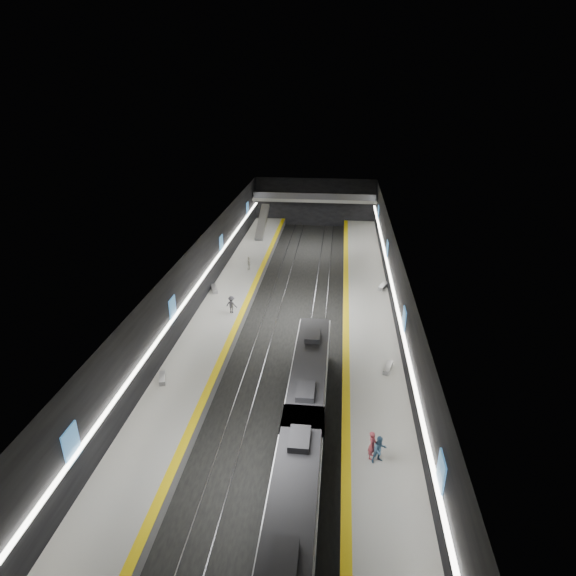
# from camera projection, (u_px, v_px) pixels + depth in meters

# --- Properties ---
(ground) EXTENTS (70.00, 70.00, 0.00)m
(ground) POSITION_uv_depth(u_px,v_px,m) (294.00, 319.00, 50.03)
(ground) COLOR black
(ground) RESTS_ON ground
(ceiling) EXTENTS (20.00, 70.00, 0.04)m
(ceiling) POSITION_uv_depth(u_px,v_px,m) (295.00, 246.00, 46.82)
(ceiling) COLOR beige
(ceiling) RESTS_ON wall_left
(wall_left) EXTENTS (0.04, 70.00, 8.00)m
(wall_left) POSITION_uv_depth(u_px,v_px,m) (198.00, 280.00, 49.43)
(wall_left) COLOR black
(wall_left) RESTS_ON ground
(wall_right) EXTENTS (0.04, 70.00, 8.00)m
(wall_right) POSITION_uv_depth(u_px,v_px,m) (395.00, 288.00, 47.42)
(wall_right) COLOR black
(wall_right) RESTS_ON ground
(wall_back) EXTENTS (20.00, 0.04, 8.00)m
(wall_back) POSITION_uv_depth(u_px,v_px,m) (315.00, 202.00, 80.30)
(wall_back) COLOR black
(wall_back) RESTS_ON ground
(platform_left) EXTENTS (5.00, 70.00, 1.00)m
(platform_left) POSITION_uv_depth(u_px,v_px,m) (224.00, 311.00, 50.58)
(platform_left) COLOR slate
(platform_left) RESTS_ON ground
(tile_surface_left) EXTENTS (5.00, 70.00, 0.02)m
(tile_surface_left) POSITION_uv_depth(u_px,v_px,m) (223.00, 307.00, 50.38)
(tile_surface_left) COLOR #A6A6A1
(tile_surface_left) RESTS_ON platform_left
(tactile_strip_left) EXTENTS (0.60, 70.00, 0.02)m
(tactile_strip_left) POSITION_uv_depth(u_px,v_px,m) (244.00, 308.00, 50.15)
(tactile_strip_left) COLOR yellow
(tactile_strip_left) RESTS_ON platform_left
(platform_right) EXTENTS (5.00, 70.00, 1.00)m
(platform_right) POSITION_uv_depth(u_px,v_px,m) (367.00, 318.00, 49.07)
(platform_right) COLOR slate
(platform_right) RESTS_ON ground
(tile_surface_right) EXTENTS (5.00, 70.00, 0.02)m
(tile_surface_right) POSITION_uv_depth(u_px,v_px,m) (368.00, 314.00, 48.87)
(tile_surface_right) COLOR #A6A6A1
(tile_surface_right) RESTS_ON platform_right
(tactile_strip_right) EXTENTS (0.60, 70.00, 0.02)m
(tactile_strip_right) POSITION_uv_depth(u_px,v_px,m) (346.00, 313.00, 49.09)
(tactile_strip_right) COLOR yellow
(tactile_strip_right) RESTS_ON platform_right
(rails) EXTENTS (6.52, 70.00, 0.12)m
(rails) POSITION_uv_depth(u_px,v_px,m) (294.00, 319.00, 50.00)
(rails) COLOR gray
(rails) RESTS_ON ground
(train) EXTENTS (2.69, 27.10, 3.60)m
(train) POSITION_uv_depth(u_px,v_px,m) (302.00, 439.00, 30.25)
(train) COLOR #10223E
(train) RESTS_ON ground
(ad_posters) EXTENTS (19.94, 53.50, 2.20)m
(ad_posters) POSITION_uv_depth(u_px,v_px,m) (296.00, 276.00, 49.14)
(ad_posters) COLOR teal
(ad_posters) RESTS_ON wall_left
(cove_light_left) EXTENTS (0.25, 68.60, 0.12)m
(cove_light_left) POSITION_uv_depth(u_px,v_px,m) (200.00, 282.00, 49.49)
(cove_light_left) COLOR white
(cove_light_left) RESTS_ON wall_left
(cove_light_right) EXTENTS (0.25, 68.60, 0.12)m
(cove_light_right) POSITION_uv_depth(u_px,v_px,m) (393.00, 290.00, 47.52)
(cove_light_right) COLOR white
(cove_light_right) RESTS_ON wall_right
(mezzanine_bridge) EXTENTS (20.00, 3.00, 1.50)m
(mezzanine_bridge) POSITION_uv_depth(u_px,v_px,m) (314.00, 199.00, 78.00)
(mezzanine_bridge) COLOR gray
(mezzanine_bridge) RESTS_ON wall_left
(escalator) EXTENTS (1.20, 7.50, 3.92)m
(escalator) POSITION_uv_depth(u_px,v_px,m) (262.00, 222.00, 73.30)
(escalator) COLOR #99999E
(escalator) RESTS_ON platform_left
(bench_left_near) EXTENTS (0.96, 1.69, 0.40)m
(bench_left_near) POSITION_uv_depth(u_px,v_px,m) (162.00, 378.00, 38.06)
(bench_left_near) COLOR #99999E
(bench_left_near) RESTS_ON platform_left
(bench_left_far) EXTENTS (1.26, 2.00, 0.48)m
(bench_left_far) POSITION_uv_depth(u_px,v_px,m) (214.00, 289.00, 54.12)
(bench_left_far) COLOR #99999E
(bench_left_far) RESTS_ON platform_left
(bench_right_near) EXTENTS (0.97, 1.85, 0.44)m
(bench_right_near) POSITION_uv_depth(u_px,v_px,m) (388.00, 368.00, 39.41)
(bench_right_near) COLOR #99999E
(bench_right_near) RESTS_ON platform_right
(bench_right_far) EXTENTS (1.34, 2.09, 0.50)m
(bench_right_far) POSITION_uv_depth(u_px,v_px,m) (383.00, 286.00, 54.74)
(bench_right_far) COLOR #99999E
(bench_right_far) RESTS_ON platform_right
(passenger_right_a) EXTENTS (0.69, 0.84, 1.96)m
(passenger_right_a) POSITION_uv_depth(u_px,v_px,m) (372.00, 445.00, 30.01)
(passenger_right_a) COLOR #C84A57
(passenger_right_a) RESTS_ON platform_right
(passenger_right_b) EXTENTS (1.14, 1.03, 1.90)m
(passenger_right_b) POSITION_uv_depth(u_px,v_px,m) (380.00, 450.00, 29.70)
(passenger_right_b) COLOR teal
(passenger_right_b) RESTS_ON platform_right
(passenger_left_a) EXTENTS (0.64, 1.06, 1.69)m
(passenger_left_a) POSITION_uv_depth(u_px,v_px,m) (249.00, 263.00, 59.92)
(passenger_left_a) COLOR silver
(passenger_left_a) RESTS_ON platform_left
(passenger_left_b) EXTENTS (1.31, 0.96, 1.82)m
(passenger_left_b) POSITION_uv_depth(u_px,v_px,m) (232.00, 305.00, 48.82)
(passenger_left_b) COLOR #424149
(passenger_left_b) RESTS_ON platform_left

